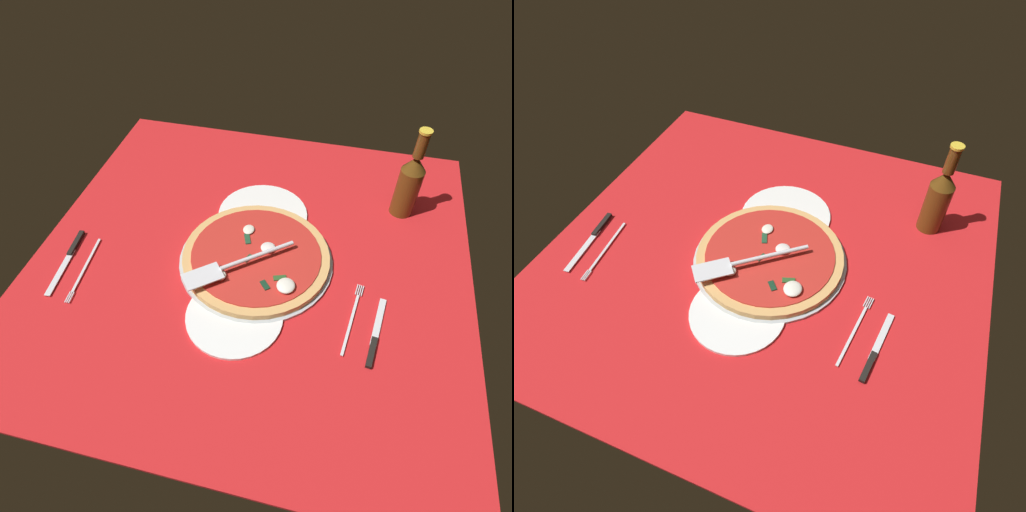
{
  "view_description": "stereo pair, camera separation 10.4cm",
  "coord_description": "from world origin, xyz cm",
  "views": [
    {
      "loc": [
        69.08,
        17.59,
        79.58
      ],
      "look_at": [
        1.47,
        1.43,
        2.13
      ],
      "focal_mm": 30.67,
      "sensor_mm": 36.0,
      "label": 1
    },
    {
      "loc": [
        65.91,
        27.49,
        79.58
      ],
      "look_at": [
        1.47,
        1.43,
        2.13
      ],
      "focal_mm": 30.67,
      "sensor_mm": 36.0,
      "label": 2
    }
  ],
  "objects": [
    {
      "name": "pizza_server",
      "position": [
        7.15,
        -2.09,
        4.7
      ],
      "size": [
        19.62,
        22.98,
        1.0
      ],
      "rotation": [
        0.0,
        0.0,
        5.4
      ],
      "color": "silver",
      "rests_on": "pizza"
    },
    {
      "name": "place_setting_near",
      "position": [
        12.34,
        -40.31,
        0.46
      ],
      "size": [
        21.0,
        13.26,
        1.4
      ],
      "rotation": [
        0.0,
        0.0,
        0.1
      ],
      "color": "white",
      "rests_on": "ground_plane"
    },
    {
      "name": "checker_pattern",
      "position": [
        0.0,
        0.0,
        0.05
      ],
      "size": [
        103.69,
        103.69,
        0.1
      ],
      "color": "silver",
      "rests_on": "ground_plane"
    },
    {
      "name": "pizza",
      "position": [
        1.58,
        1.5,
        2.06
      ],
      "size": [
        35.1,
        35.1,
        3.21
      ],
      "color": "tan",
      "rests_on": "pizza_pan"
    },
    {
      "name": "pizza_pan",
      "position": [
        1.47,
        1.43,
        0.62
      ],
      "size": [
        36.76,
        36.76,
        1.03
      ],
      "primitive_type": "cylinder",
      "color": "#ACB9C0",
      "rests_on": "ground_plane"
    },
    {
      "name": "ground_plane",
      "position": [
        0.0,
        0.0,
        -0.4
      ],
      "size": [
        103.69,
        103.69,
        0.8
      ],
      "primitive_type": "cube",
      "color": "red"
    },
    {
      "name": "place_setting_far",
      "position": [
        15.03,
        28.05,
        0.46
      ],
      "size": [
        20.9,
        14.32,
        1.4
      ],
      "rotation": [
        0.0,
        0.0,
        3.01
      ],
      "color": "white",
      "rests_on": "ground_plane"
    },
    {
      "name": "dinner_plate_left",
      "position": [
        -14.71,
        -0.57,
        0.6
      ],
      "size": [
        23.46,
        23.46,
        1.0
      ],
      "primitive_type": "cylinder",
      "color": "white",
      "rests_on": "ground_plane"
    },
    {
      "name": "dinner_plate_right",
      "position": [
        18.29,
        0.63,
        0.6
      ],
      "size": [
        21.12,
        21.12,
        1.0
      ],
      "primitive_type": "cylinder",
      "color": "white",
      "rests_on": "ground_plane"
    },
    {
      "name": "beer_bottle",
      "position": [
        -24.78,
        34.94,
        9.95
      ],
      "size": [
        5.97,
        5.97,
        24.94
      ],
      "color": "#573711",
      "rests_on": "ground_plane"
    }
  ]
}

